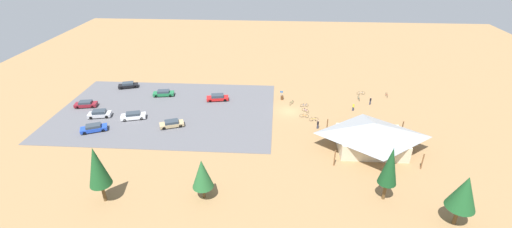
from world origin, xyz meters
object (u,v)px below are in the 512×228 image
Objects in this scene: car_black_end_stall at (128,85)px; bicycle_teal_yard_center at (359,98)px; car_blue_mid_lot at (94,128)px; bike_pavilion at (372,134)px; pine_west at (464,193)px; pine_far_west at (390,166)px; visitor_crossing_yard at (370,101)px; visitor_near_lot at (318,124)px; pine_center at (202,174)px; car_green_second_row at (164,93)px; bicycle_red_trailside at (387,95)px; bicycle_orange_lone_east at (304,116)px; car_red_inner_stall at (218,97)px; bicycle_purple_back_row at (305,110)px; car_tan_far_end at (172,124)px; bicycle_yellow_near_sign at (314,119)px; pine_midwest at (97,167)px; lot_sign at (281,94)px; trash_bin at (282,98)px; visitor_at_bikes at (353,107)px; car_white_near_entry at (133,116)px; bicycle_green_by_bin at (291,103)px; bicycle_blue_front_row at (304,105)px; car_silver_aisle_side at (99,114)px; bicycle_silver_edge_south at (361,93)px; car_maroon_front_row at (86,104)px.

bicycle_teal_yard_center is at bearing 176.47° from car_black_end_stall.
bike_pavilion is at bearing 176.90° from car_blue_mid_lot.
pine_west is at bearing 112.48° from bike_pavilion.
pine_far_west reaches higher than visitor_crossing_yard.
pine_center is at bearing 49.10° from visitor_near_lot.
bicycle_red_trailside is at bearing -176.62° from car_green_second_row.
car_red_inner_stall is at bearing -19.89° from bicycle_orange_lone_east.
bicycle_purple_back_row is 0.28× the size of car_tan_far_end.
pine_west is at bearing 151.88° from pine_far_west.
car_green_second_row is (41.17, -18.70, -2.17)m from bike_pavilion.
bicycle_yellow_near_sign is at bearing -70.25° from pine_far_west.
pine_midwest reaches higher than car_green_second_row.
pine_west reaches higher than lot_sign.
trash_bin is 0.68× the size of bicycle_purple_back_row.
visitor_near_lot is at bearing 44.55° from visitor_at_bikes.
car_white_near_entry is at bearing 114.96° from car_black_end_stall.
bicycle_green_by_bin is (-26.23, -31.56, -5.33)m from pine_midwest.
bicycle_teal_yard_center is 30.76m from car_red_inner_stall.
visitor_at_bikes is (-12.54, 2.08, 0.55)m from bicycle_green_by_bin.
visitor_near_lot reaches higher than bicycle_blue_front_row.
visitor_crossing_yard is (-12.04, -10.92, -0.03)m from visitor_near_lot.
bicycle_blue_front_row is at bearing -88.25° from bicycle_purple_back_row.
visitor_near_lot is at bearing 177.70° from car_silver_aisle_side.
bicycle_green_by_bin is 8.17m from bicycle_yellow_near_sign.
bicycle_blue_front_row is 0.38× the size of car_silver_aisle_side.
pine_midwest is (24.07, 33.70, 4.28)m from lot_sign.
car_silver_aisle_side is at bearing -9.08° from bike_pavilion.
pine_west reaches higher than visitor_near_lot.
pine_west is 1.55× the size of car_green_second_row.
bike_pavilion is 22.65m from bicycle_silver_edge_south.
bicycle_teal_yard_center is 1.01× the size of bicycle_yellow_near_sign.
car_black_end_stall is at bearing -34.22° from pine_west.
lot_sign is 9.15m from bicycle_orange_lone_east.
car_maroon_front_row is 0.98× the size of car_green_second_row.
car_tan_far_end is (25.08, 5.29, 0.30)m from bicycle_orange_lone_east.
bicycle_orange_lone_east is 0.36× the size of car_blue_mid_lot.
car_tan_far_end is (37.41, 14.18, 0.30)m from bicycle_teal_yard_center.
pine_far_west is at bearing 109.75° from bicycle_yellow_near_sign.
bicycle_red_trailside is (-6.54, -2.19, -0.04)m from bicycle_teal_yard_center.
bicycle_blue_front_row is 34.57m from car_white_near_entry.
car_tan_far_end is (-15.31, 2.87, -0.07)m from car_silver_aisle_side.
bicycle_silver_edge_south is at bearing -96.28° from pine_far_west.
bicycle_green_by_bin is 0.86× the size of bicycle_blue_front_row.
lot_sign is at bearing -163.96° from car_silver_aisle_side.
visitor_at_bikes reaches higher than bicycle_green_by_bin.
visitor_near_lot is at bearing 173.00° from car_maroon_front_row.
bicycle_silver_edge_south is 16.04m from bicycle_purple_back_row.
pine_west is 1.55× the size of car_black_end_stall.
car_blue_mid_lot is at bearing 18.16° from bicycle_red_trailside.
bicycle_red_trailside is at bearing -142.14° from pine_midwest.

